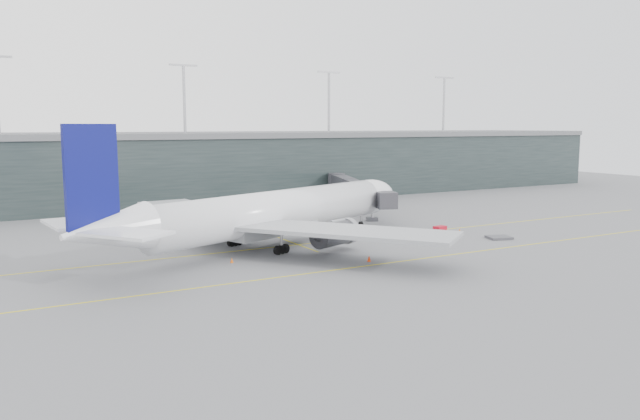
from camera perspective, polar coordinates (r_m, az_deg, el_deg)
ground at (r=90.11m, az=-6.02°, el=-3.04°), size 320.00×320.00×0.00m
taxiline_a at (r=86.50m, az=-4.98°, el=-3.48°), size 160.00×0.25×0.02m
taxiline_b at (r=72.53m, az=0.24°, el=-5.65°), size 160.00×0.25×0.02m
taxiline_lead_main at (r=110.22m, az=-7.73°, el=-1.08°), size 0.25×60.00×0.02m
terminal at (r=143.99m, az=-15.22°, el=3.83°), size 240.00×36.00×29.00m
main_aircraft at (r=86.97m, az=-4.24°, el=-0.23°), size 58.18×53.76×16.98m
jet_bridge at (r=122.44m, az=2.27°, el=2.03°), size 15.83×43.37×6.17m
gse_cart at (r=98.24m, az=10.90°, el=-1.80°), size 2.19×1.64×1.35m
baggage_dolly at (r=96.88m, az=16.05°, el=-2.42°), size 4.02×3.56×0.34m
uld_a at (r=97.38m, az=-11.31°, el=-1.75°), size 2.47×2.20×1.88m
uld_b at (r=100.39m, az=-9.39°, el=-1.46°), size 2.25×1.97×1.75m
uld_c at (r=99.52m, az=-8.38°, el=-1.44°), size 2.76×2.55×2.02m
cone_nose at (r=100.53m, az=12.65°, el=-1.85°), size 0.45×0.45×0.72m
cone_wing_stbd at (r=77.94m, az=4.51°, el=-4.44°), size 0.49×0.49×0.78m
cone_wing_port at (r=103.27m, az=-3.04°, el=-1.41°), size 0.48×0.48×0.76m
cone_tail at (r=77.76m, az=-8.07°, el=-4.57°), size 0.41×0.41×0.65m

